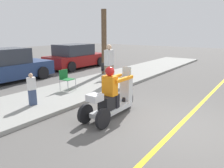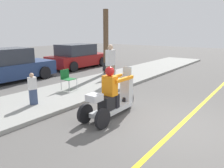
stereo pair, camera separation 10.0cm
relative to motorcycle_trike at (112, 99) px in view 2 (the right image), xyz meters
The scene contains 11 objects.
ground_plane 1.94m from the motorcycle_trike, 79.05° to the right, with size 60.00×60.00×0.00m, color #565451.
lane_stripe 1.90m from the motorcycle_trike, 90.39° to the right, with size 24.00×0.12×0.01m.
sidewalk_strip 2.84m from the motorcycle_trike, 82.74° to the left, with size 28.00×2.80×0.12m.
motorcycle_trike is the anchor object (origin of this frame).
spectator_end_of_line 3.52m from the motorcycle_trike, 37.95° to the left, with size 0.43×0.28×1.75m.
spectator_near_curb 2.63m from the motorcycle_trike, 110.93° to the left, with size 0.28×0.21×1.03m.
folding_chair_set_back 3.11m from the motorcycle_trike, 72.20° to the left, with size 0.48×0.48×0.82m.
folding_chair_curbside 4.45m from the motorcycle_trike, 39.34° to the left, with size 0.52×0.52×0.82m.
parked_car_lot_center 6.83m from the motorcycle_trike, 85.41° to the left, with size 4.50×1.92×1.62m.
parked_car_lot_left 9.12m from the motorcycle_trike, 51.45° to the left, with size 4.30×2.10×1.59m.
tree_trunk 6.19m from the motorcycle_trike, 39.85° to the left, with size 0.28×0.28×3.44m.
Camera 2 is at (-5.17, -1.75, 2.42)m, focal length 35.00 mm.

